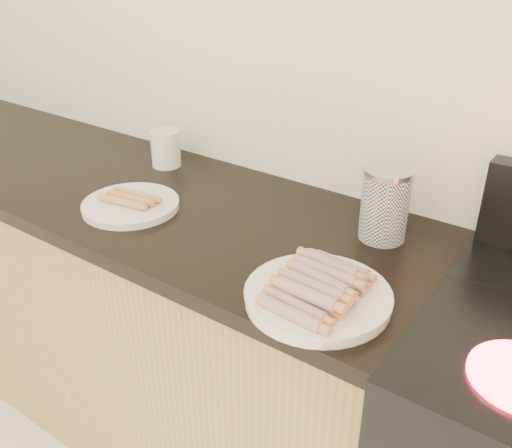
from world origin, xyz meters
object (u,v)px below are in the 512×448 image
Objects in this scene: canister at (385,204)px; side_plate at (131,205)px; main_plate at (318,298)px; mug at (166,149)px.

side_plate is at bearing -158.42° from canister.
main_plate is at bearing -7.28° from side_plate.
canister is at bearing 21.58° from side_plate.
side_plate is 0.67m from canister.
side_plate is at bearing 172.72° from main_plate.
main_plate is 0.63m from side_plate.
main_plate reaches higher than side_plate.
canister reaches higher than main_plate.
main_plate is at bearing -88.57° from canister.
main_plate is 2.62× the size of mug.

